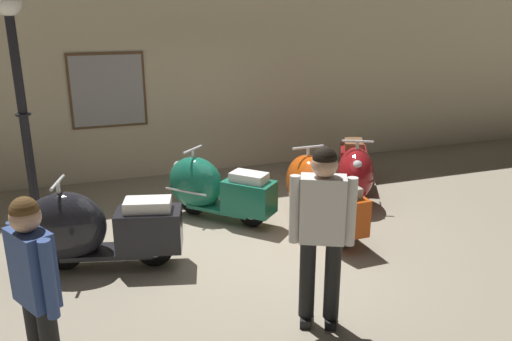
# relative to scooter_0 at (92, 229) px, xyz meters

# --- Properties ---
(ground_plane) EXTENTS (60.00, 60.00, 0.00)m
(ground_plane) POSITION_rel_scooter_0_xyz_m (1.82, -0.01, -0.48)
(ground_plane) COLOR gray
(showroom_back_wall) EXTENTS (18.00, 0.24, 3.90)m
(showroom_back_wall) POSITION_rel_scooter_0_xyz_m (1.82, 3.24, 1.47)
(showroom_back_wall) COLOR beige
(showroom_back_wall) RESTS_ON ground
(scooter_0) EXTENTS (1.79, 0.91, 1.06)m
(scooter_0) POSITION_rel_scooter_0_xyz_m (0.00, 0.00, 0.00)
(scooter_0) COLOR black
(scooter_0) RESTS_ON ground
(scooter_1) EXTENTS (1.44, 1.48, 0.98)m
(scooter_1) POSITION_rel_scooter_0_xyz_m (1.64, 0.96, -0.03)
(scooter_1) COLOR black
(scooter_1) RESTS_ON ground
(scooter_2) EXTENTS (0.57, 1.72, 1.04)m
(scooter_2) POSITION_rel_scooter_0_xyz_m (2.92, 0.24, -0.01)
(scooter_2) COLOR black
(scooter_2) RESTS_ON ground
(scooter_3) EXTENTS (1.19, 1.70, 1.02)m
(scooter_3) POSITION_rel_scooter_0_xyz_m (3.90, 0.95, -0.02)
(scooter_3) COLOR black
(scooter_3) RESTS_ON ground
(lamppost) EXTENTS (0.33, 0.33, 3.08)m
(lamppost) POSITION_rel_scooter_0_xyz_m (-0.65, 1.20, 1.38)
(lamppost) COLOR black
(lamppost) RESTS_ON ground
(visitor_0) EXTENTS (0.54, 0.40, 1.73)m
(visitor_0) POSITION_rel_scooter_0_xyz_m (1.92, -1.85, 0.52)
(visitor_0) COLOR black
(visitor_0) RESTS_ON ground
(visitor_1) EXTENTS (0.38, 0.49, 1.62)m
(visitor_1) POSITION_rel_scooter_0_xyz_m (-0.43, -1.98, 0.46)
(visitor_1) COLOR black
(visitor_1) RESTS_ON ground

